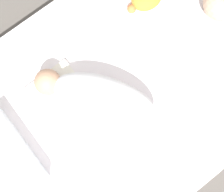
# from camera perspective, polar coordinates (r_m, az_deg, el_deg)

# --- Properties ---
(ground_plane) EXTENTS (12.00, 12.00, 0.00)m
(ground_plane) POSITION_cam_1_polar(r_m,az_deg,el_deg) (1.58, 1.04, -1.00)
(ground_plane) COLOR #514C47
(bed_mattress) EXTENTS (1.52, 1.04, 0.24)m
(bed_mattress) POSITION_cam_1_polar(r_m,az_deg,el_deg) (1.46, 1.13, -0.26)
(bed_mattress) COLOR white
(bed_mattress) RESTS_ON ground_plane
(burp_cloth) EXTENTS (0.23, 0.21, 0.02)m
(burp_cloth) POSITION_cam_1_polar(r_m,az_deg,el_deg) (1.36, -10.01, 0.45)
(burp_cloth) COLOR white
(burp_cloth) RESTS_ON bed_mattress
(swaddled_baby) EXTENTS (0.40, 0.50, 0.16)m
(swaddled_baby) POSITION_cam_1_polar(r_m,az_deg,el_deg) (1.26, -2.30, -0.50)
(swaddled_baby) COLOR white
(swaddled_baby) RESTS_ON bed_mattress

